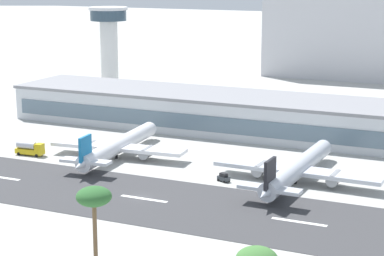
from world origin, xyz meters
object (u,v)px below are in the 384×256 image
at_px(airliner_black_tail_gate_1, 296,170).
at_px(palm_tree_2, 94,199).
at_px(airliner_blue_tail_gate_0, 116,147).
at_px(service_fuel_truck_0, 30,148).
at_px(terminal_building, 260,115).
at_px(service_baggage_tug_1, 224,177).
at_px(control_tower, 109,40).

bearing_deg(airliner_black_tail_gate_1, palm_tree_2, 168.94).
relative_size(airliner_blue_tail_gate_0, palm_tree_2, 3.04).
bearing_deg(service_fuel_truck_0, airliner_blue_tail_gate_0, 12.96).
bearing_deg(airliner_black_tail_gate_1, terminal_building, 29.88).
distance_m(airliner_black_tail_gate_1, palm_tree_2, 70.99).
distance_m(terminal_building, service_baggage_tug_1, 55.61).
distance_m(terminal_building, control_tower, 89.72).
height_order(airliner_black_tail_gate_1, service_fuel_truck_0, airliner_black_tail_gate_1).
height_order(control_tower, service_fuel_truck_0, control_tower).
bearing_deg(airliner_blue_tail_gate_0, terminal_building, -34.78).
xyz_separation_m(service_baggage_tug_1, palm_tree_2, (1.85, -62.49, 13.34)).
bearing_deg(airliner_blue_tail_gate_0, control_tower, 26.87).
bearing_deg(control_tower, service_baggage_tug_1, -46.23).
distance_m(service_baggage_tug_1, palm_tree_2, 63.93).
height_order(control_tower, airliner_blue_tail_gate_0, control_tower).
bearing_deg(airliner_black_tail_gate_1, service_fuel_truck_0, 95.21).
bearing_deg(service_fuel_truck_0, palm_tree_2, -49.94).
bearing_deg(service_baggage_tug_1, airliner_blue_tail_gate_0, 10.72).
bearing_deg(palm_tree_2, service_fuel_truck_0, 134.39).
bearing_deg(terminal_building, service_fuel_truck_0, -133.14).
height_order(airliner_blue_tail_gate_0, service_fuel_truck_0, airliner_blue_tail_gate_0).
bearing_deg(service_fuel_truck_0, control_tower, 103.07).
bearing_deg(service_baggage_tug_1, airliner_black_tail_gate_1, -136.59).
height_order(terminal_building, control_tower, control_tower).
bearing_deg(airliner_blue_tail_gate_0, service_baggage_tug_1, -108.20).
height_order(terminal_building, palm_tree_2, palm_tree_2).
distance_m(airliner_blue_tail_gate_0, airliner_black_tail_gate_1, 52.75).
relative_size(service_fuel_truck_0, service_baggage_tug_1, 2.43).
distance_m(control_tower, service_baggage_tug_1, 130.42).
distance_m(control_tower, airliner_blue_tail_gate_0, 101.77).
xyz_separation_m(terminal_building, airliner_blue_tail_gate_0, (-26.24, -46.28, -2.63)).
relative_size(terminal_building, airliner_black_tail_gate_1, 3.35).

